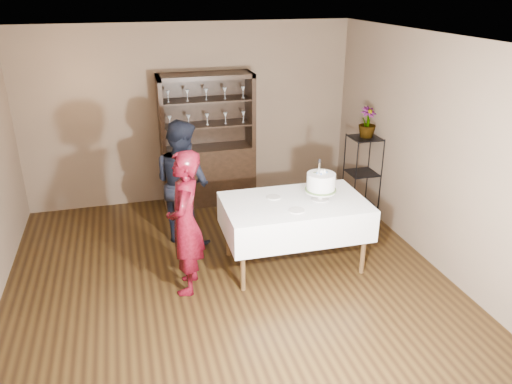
# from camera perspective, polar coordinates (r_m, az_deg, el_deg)

# --- Properties ---
(floor) EXTENTS (5.00, 5.00, 0.00)m
(floor) POSITION_cam_1_polar(r_m,az_deg,el_deg) (5.98, -3.29, -9.64)
(floor) COLOR black
(floor) RESTS_ON ground
(ceiling) EXTENTS (5.00, 5.00, 0.00)m
(ceiling) POSITION_cam_1_polar(r_m,az_deg,el_deg) (5.08, -4.00, 17.03)
(ceiling) COLOR silver
(ceiling) RESTS_ON back_wall
(back_wall) EXTENTS (5.00, 0.02, 2.70)m
(back_wall) POSITION_cam_1_polar(r_m,az_deg,el_deg) (7.74, -7.48, 8.75)
(back_wall) COLOR brown
(back_wall) RESTS_ON floor
(wall_right) EXTENTS (0.02, 5.00, 2.70)m
(wall_right) POSITION_cam_1_polar(r_m,az_deg,el_deg) (6.34, 19.15, 4.50)
(wall_right) COLOR brown
(wall_right) RESTS_ON floor
(china_hutch) EXTENTS (1.40, 0.48, 2.00)m
(china_hutch) POSITION_cam_1_polar(r_m,az_deg,el_deg) (7.73, -5.49, 3.51)
(china_hutch) COLOR black
(china_hutch) RESTS_ON floor
(plant_etagere) EXTENTS (0.42, 0.42, 1.20)m
(plant_etagere) POSITION_cam_1_polar(r_m,az_deg,el_deg) (7.42, 12.03, 2.16)
(plant_etagere) COLOR black
(plant_etagere) RESTS_ON floor
(cake_table) EXTENTS (1.69, 1.05, 0.84)m
(cake_table) POSITION_cam_1_polar(r_m,az_deg,el_deg) (5.95, 4.41, -2.81)
(cake_table) COLOR white
(cake_table) RESTS_ON floor
(woman) EXTENTS (0.53, 0.67, 1.63)m
(woman) POSITION_cam_1_polar(r_m,az_deg,el_deg) (5.43, -8.09, -3.54)
(woman) COLOR #37050C
(woman) RESTS_ON floor
(man) EXTENTS (0.97, 1.02, 1.65)m
(man) POSITION_cam_1_polar(r_m,az_deg,el_deg) (6.51, -8.39, 1.12)
(man) COLOR black
(man) RESTS_ON floor
(cake) EXTENTS (0.43, 0.43, 0.51)m
(cake) POSITION_cam_1_polar(r_m,az_deg,el_deg) (5.87, 7.43, 0.99)
(cake) COLOR beige
(cake) RESTS_ON cake_table
(plate_near) EXTENTS (0.19, 0.19, 0.01)m
(plate_near) POSITION_cam_1_polar(r_m,az_deg,el_deg) (5.62, 4.65, -2.11)
(plate_near) COLOR beige
(plate_near) RESTS_ON cake_table
(plate_far) EXTENTS (0.20, 0.20, 0.01)m
(plate_far) POSITION_cam_1_polar(r_m,az_deg,el_deg) (5.94, 2.01, -0.60)
(plate_far) COLOR beige
(plate_far) RESTS_ON cake_table
(potted_plant) EXTENTS (0.30, 0.30, 0.43)m
(potted_plant) POSITION_cam_1_polar(r_m,az_deg,el_deg) (7.21, 12.61, 7.77)
(potted_plant) COLOR #4E6E34
(potted_plant) RESTS_ON plant_etagere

